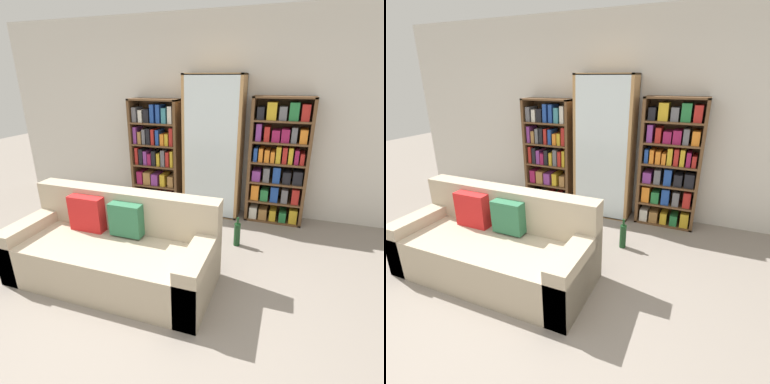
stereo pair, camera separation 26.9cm
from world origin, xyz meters
The scene contains 7 objects.
ground_plane centered at (0.00, 0.00, 0.00)m, with size 16.00×16.00×0.00m, color gray.
wall_back centered at (0.00, 2.74, 1.35)m, with size 6.76×0.06×2.70m.
couch centered at (-0.42, 0.69, 0.30)m, with size 1.98×0.83×0.84m.
bookshelf_left centered at (-0.78, 2.53, 0.79)m, with size 0.74×0.32×1.61m.
display_cabinet centered at (0.09, 2.52, 0.97)m, with size 0.80×0.36×1.94m.
bookshelf_right centered at (0.98, 2.53, 0.83)m, with size 0.76×0.32×1.67m.
wine_bottle centered at (0.62, 1.67, 0.15)m, with size 0.08×0.08×0.36m.
Camera 2 is at (1.35, -1.38, 1.88)m, focal length 28.00 mm.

